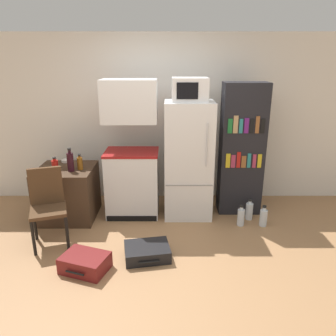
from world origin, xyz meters
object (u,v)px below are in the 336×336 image
object	(u,v)px
bottle_amber_beer	(81,163)
bowl	(67,161)
refrigerator	(189,160)
microwave	(191,89)
bookshelf	(243,150)
water_bottle_front	(250,211)
suitcase_large_flat	(148,252)
suitcase_small_flat	(86,263)
water_bottle_middle	(265,217)
side_table	(69,192)
chair	(49,200)
kitchen_hutch	(133,157)
bottle_ketchup_red	(56,166)
water_bottle_back	(242,217)
bottle_wine_dark	(72,161)

from	to	relation	value
bottle_amber_beer	bowl	size ratio (longest dim) A/B	1.65
refrigerator	microwave	distance (m)	0.95
bookshelf	water_bottle_front	size ratio (longest dim) A/B	6.13
suitcase_large_flat	water_bottle_front	size ratio (longest dim) A/B	1.84
microwave	bookshelf	size ratio (longest dim) A/B	0.25
refrigerator	bottle_amber_beer	distance (m)	1.46
suitcase_small_flat	water_bottle_middle	distance (m)	2.36
side_table	water_bottle_middle	size ratio (longest dim) A/B	2.61
microwave	bookshelf	world-z (taller)	microwave
microwave	suitcase_small_flat	distance (m)	2.43
side_table	suitcase_large_flat	bearing A→B (deg)	-41.35
water_bottle_middle	bookshelf	bearing A→B (deg)	116.93
bottle_amber_beer	water_bottle_front	bearing A→B (deg)	-0.97
chair	bookshelf	bearing A→B (deg)	0.69
microwave	water_bottle_front	world-z (taller)	microwave
kitchen_hutch	bottle_ketchup_red	size ratio (longest dim) A/B	9.34
suitcase_small_flat	bottle_amber_beer	bearing A→B (deg)	123.25
microwave	bottle_ketchup_red	size ratio (longest dim) A/B	2.27
bookshelf	bowl	world-z (taller)	bookshelf
kitchen_hutch	suitcase_small_flat	distance (m)	1.60
bookshelf	water_bottle_back	distance (m)	0.93
bookshelf	water_bottle_front	bearing A→B (deg)	-71.45
bookshelf	bowl	bearing A→B (deg)	178.10
chair	water_bottle_back	xyz separation A→B (m)	(2.40, 0.39, -0.42)
refrigerator	water_bottle_back	size ratio (longest dim) A/B	5.48
kitchen_hutch	water_bottle_middle	distance (m)	1.95
bookshelf	suitcase_small_flat	xyz separation A→B (m)	(-1.90, -1.46, -0.83)
side_table	bottle_amber_beer	xyz separation A→B (m)	(0.22, -0.05, 0.45)
side_table	water_bottle_front	size ratio (longest dim) A/B	2.51
side_table	suitcase_large_flat	distance (m)	1.57
bookshelf	bottle_amber_beer	distance (m)	2.22
refrigerator	chair	bearing A→B (deg)	-156.25
kitchen_hutch	bowl	size ratio (longest dim) A/B	14.68
microwave	bowl	xyz separation A→B (m)	(-1.75, 0.20, -1.02)
side_table	bottle_wine_dark	distance (m)	0.52
suitcase_small_flat	bottle_wine_dark	bearing A→B (deg)	128.85
bottle_amber_beer	bottle_wine_dark	world-z (taller)	bottle_wine_dark
bottle_amber_beer	bookshelf	bearing A→B (deg)	6.62
bottle_amber_beer	water_bottle_front	distance (m)	2.40
bookshelf	water_bottle_front	world-z (taller)	bookshelf
refrigerator	suitcase_small_flat	world-z (taller)	refrigerator
bottle_wine_dark	bowl	size ratio (longest dim) A/B	2.45
kitchen_hutch	refrigerator	bearing A→B (deg)	-1.26
kitchen_hutch	chair	size ratio (longest dim) A/B	2.05
bottle_wine_dark	chair	world-z (taller)	bottle_wine_dark
bookshelf	refrigerator	bearing A→B (deg)	-171.34
bookshelf	water_bottle_middle	bearing A→B (deg)	-63.07
microwave	chair	xyz separation A→B (m)	(-1.70, -0.75, -1.22)
kitchen_hutch	water_bottle_front	size ratio (longest dim) A/B	6.26
suitcase_small_flat	water_bottle_front	world-z (taller)	water_bottle_front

